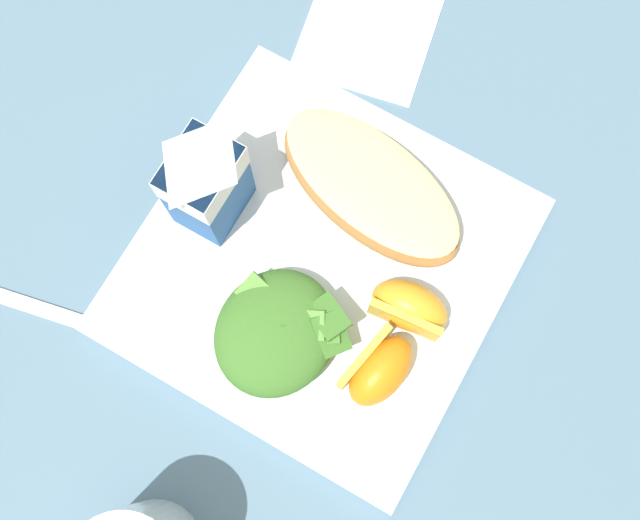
# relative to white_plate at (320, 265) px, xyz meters

# --- Properties ---
(ground) EXTENTS (3.00, 3.00, 0.00)m
(ground) POSITION_rel_white_plate_xyz_m (0.00, 0.00, -0.01)
(ground) COLOR slate
(white_plate) EXTENTS (0.28, 0.28, 0.02)m
(white_plate) POSITION_rel_white_plate_xyz_m (0.00, 0.00, 0.00)
(white_plate) COLOR silver
(white_plate) RESTS_ON ground
(cheesy_pizza_bread) EXTENTS (0.11, 0.18, 0.04)m
(cheesy_pizza_bread) POSITION_rel_white_plate_xyz_m (0.07, -0.01, 0.03)
(cheesy_pizza_bread) COLOR #A87038
(cheesy_pizza_bread) RESTS_ON white_plate
(green_salad_pile) EXTENTS (0.10, 0.10, 0.04)m
(green_salad_pile) POSITION_rel_white_plate_xyz_m (-0.07, -0.00, 0.03)
(green_salad_pile) COLOR #3D7028
(green_salad_pile) RESTS_ON white_plate
(milk_carton) EXTENTS (0.06, 0.05, 0.11)m
(milk_carton) POSITION_rel_white_plate_xyz_m (0.00, 0.10, 0.07)
(milk_carton) COLOR #23569E
(milk_carton) RESTS_ON white_plate
(orange_wedge_front) EXTENTS (0.07, 0.05, 0.04)m
(orange_wedge_front) POSITION_rel_white_plate_xyz_m (-0.05, -0.08, 0.03)
(orange_wedge_front) COLOR orange
(orange_wedge_front) RESTS_ON white_plate
(orange_wedge_middle) EXTENTS (0.04, 0.06, 0.04)m
(orange_wedge_middle) POSITION_rel_white_plate_xyz_m (0.00, -0.08, 0.03)
(orange_wedge_middle) COLOR orange
(orange_wedge_middle) RESTS_ON white_plate
(paper_napkin) EXTENTS (0.13, 0.13, 0.00)m
(paper_napkin) POSITION_rel_white_plate_xyz_m (0.20, 0.07, -0.01)
(paper_napkin) COLOR white
(paper_napkin) RESTS_ON ground
(metal_fork) EXTENTS (0.06, 0.19, 0.01)m
(metal_fork) POSITION_rel_white_plate_xyz_m (-0.14, 0.19, -0.01)
(metal_fork) COLOR silver
(metal_fork) RESTS_ON ground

